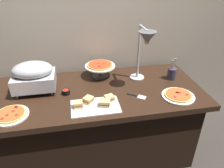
% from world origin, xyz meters
% --- Properties ---
extents(ground_plane, '(8.00, 8.00, 0.00)m').
position_xyz_m(ground_plane, '(0.00, 0.00, 0.00)').
color(ground_plane, '#38332D').
extents(back_wall, '(4.40, 0.04, 2.40)m').
position_xyz_m(back_wall, '(0.00, 0.50, 1.20)').
color(back_wall, '#B7A893').
rests_on(back_wall, ground_plane).
extents(buffet_table, '(1.90, 0.84, 0.76)m').
position_xyz_m(buffet_table, '(0.00, 0.00, 0.39)').
color(buffet_table, black).
rests_on(buffet_table, ground_plane).
extents(chafing_dish, '(0.35, 0.26, 0.27)m').
position_xyz_m(chafing_dish, '(-0.52, 0.09, 0.91)').
color(chafing_dish, '#B7BABF').
rests_on(chafing_dish, buffet_table).
extents(heat_lamp, '(0.15, 0.34, 0.52)m').
position_xyz_m(heat_lamp, '(0.43, 0.01, 1.17)').
color(heat_lamp, '#B7BABF').
rests_on(heat_lamp, buffet_table).
extents(pizza_plate_front, '(0.28, 0.28, 0.03)m').
position_xyz_m(pizza_plate_front, '(0.67, -0.23, 0.77)').
color(pizza_plate_front, white).
rests_on(pizza_plate_front, buffet_table).
extents(pizza_plate_center, '(0.26, 0.26, 0.03)m').
position_xyz_m(pizza_plate_center, '(-0.66, -0.24, 0.77)').
color(pizza_plate_center, white).
rests_on(pizza_plate_center, buffet_table).
extents(pizza_plate_raised_stand, '(0.29, 0.29, 0.14)m').
position_xyz_m(pizza_plate_raised_stand, '(0.08, 0.27, 0.86)').
color(pizza_plate_raised_stand, '#595B60').
rests_on(pizza_plate_raised_stand, buffet_table).
extents(sandwich_platter, '(0.38, 0.23, 0.06)m').
position_xyz_m(sandwich_platter, '(-0.03, -0.24, 0.78)').
color(sandwich_platter, white).
rests_on(sandwich_platter, buffet_table).
extents(sauce_cup_near, '(0.07, 0.07, 0.04)m').
position_xyz_m(sauce_cup_near, '(-0.26, -0.01, 0.78)').
color(sauce_cup_near, black).
rests_on(sauce_cup_near, buffet_table).
extents(utensil_holder, '(0.08, 0.09, 0.22)m').
position_xyz_m(utensil_holder, '(0.75, 0.08, 0.82)').
color(utensil_holder, '#383347').
rests_on(utensil_holder, buffet_table).
extents(serving_spatula, '(0.16, 0.13, 0.01)m').
position_xyz_m(serving_spatula, '(0.33, -0.16, 0.76)').
color(serving_spatula, '#B7BABF').
rests_on(serving_spatula, buffet_table).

